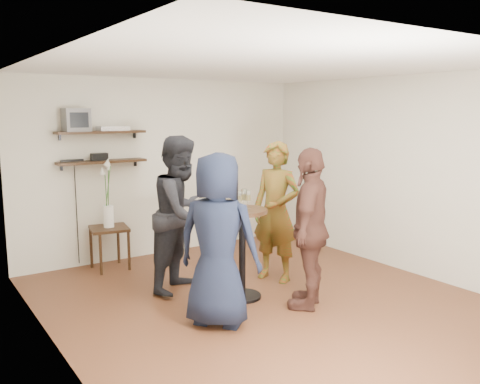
# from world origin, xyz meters

# --- Properties ---
(room) EXTENTS (4.58, 5.08, 2.68)m
(room) POSITION_xyz_m (0.00, 0.00, 1.30)
(room) COLOR #4B2A18
(room) RESTS_ON ground
(shelf_upper) EXTENTS (1.20, 0.25, 0.04)m
(shelf_upper) POSITION_xyz_m (-1.00, 2.38, 1.85)
(shelf_upper) COLOR black
(shelf_upper) RESTS_ON room
(shelf_lower) EXTENTS (1.20, 0.25, 0.04)m
(shelf_lower) POSITION_xyz_m (-1.00, 2.38, 1.45)
(shelf_lower) COLOR black
(shelf_lower) RESTS_ON room
(crt_monitor) EXTENTS (0.32, 0.30, 0.30)m
(crt_monitor) POSITION_xyz_m (-1.33, 2.38, 2.02)
(crt_monitor) COLOR #59595B
(crt_monitor) RESTS_ON shelf_upper
(dvd_deck) EXTENTS (0.40, 0.24, 0.06)m
(dvd_deck) POSITION_xyz_m (-0.83, 2.38, 1.90)
(dvd_deck) COLOR silver
(dvd_deck) RESTS_ON shelf_upper
(radio) EXTENTS (0.22, 0.10, 0.10)m
(radio) POSITION_xyz_m (-1.04, 2.38, 1.52)
(radio) COLOR black
(radio) RESTS_ON shelf_lower
(power_strip) EXTENTS (0.30, 0.05, 0.03)m
(power_strip) POSITION_xyz_m (-1.39, 2.42, 1.48)
(power_strip) COLOR black
(power_strip) RESTS_ON shelf_lower
(side_table) EXTENTS (0.57, 0.57, 0.58)m
(side_table) POSITION_xyz_m (-1.02, 2.15, 0.49)
(side_table) COLOR black
(side_table) RESTS_ON room
(vase_lilies) EXTENTS (0.19, 0.20, 0.95)m
(vase_lilies) POSITION_xyz_m (-1.02, 2.15, 0.88)
(vase_lilies) COLOR white
(vase_lilies) RESTS_ON side_table
(drinks_table) EXTENTS (0.57, 0.57, 1.04)m
(drinks_table) POSITION_xyz_m (-0.14, 0.25, 0.67)
(drinks_table) COLOR black
(drinks_table) RESTS_ON room
(wine_glass_fl) EXTENTS (0.07, 0.07, 0.21)m
(wine_glass_fl) POSITION_xyz_m (-0.20, 0.23, 1.19)
(wine_glass_fl) COLOR silver
(wine_glass_fl) RESTS_ON drinks_table
(wine_glass_fr) EXTENTS (0.07, 0.07, 0.21)m
(wine_glass_fr) POSITION_xyz_m (-0.09, 0.22, 1.19)
(wine_glass_fr) COLOR silver
(wine_glass_fr) RESTS_ON drinks_table
(wine_glass_bl) EXTENTS (0.07, 0.07, 0.20)m
(wine_glass_bl) POSITION_xyz_m (-0.18, 0.30, 1.18)
(wine_glass_bl) COLOR silver
(wine_glass_bl) RESTS_ON drinks_table
(wine_glass_br) EXTENTS (0.07, 0.07, 0.22)m
(wine_glass_br) POSITION_xyz_m (-0.11, 0.26, 1.19)
(wine_glass_br) COLOR silver
(wine_glass_br) RESTS_ON drinks_table
(person_plaid) EXTENTS (0.64, 0.76, 1.76)m
(person_plaid) POSITION_xyz_m (0.58, 0.54, 0.88)
(person_plaid) COLOR #A22812
(person_plaid) RESTS_ON room
(person_dark) EXTENTS (1.14, 1.08, 1.85)m
(person_dark) POSITION_xyz_m (-0.56, 0.90, 0.93)
(person_dark) COLOR black
(person_dark) RESTS_ON room
(person_navy) EXTENTS (0.96, 1.01, 1.74)m
(person_navy) POSITION_xyz_m (-0.76, -0.23, 0.87)
(person_navy) COLOR black
(person_navy) RESTS_ON room
(person_brown) EXTENTS (1.08, 0.96, 1.75)m
(person_brown) POSITION_xyz_m (0.33, -0.37, 0.88)
(person_brown) COLOR #48271F
(person_brown) RESTS_ON room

